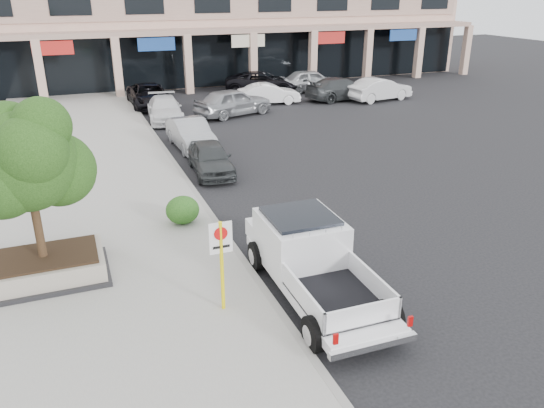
{
  "coord_description": "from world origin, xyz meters",
  "views": [
    {
      "loc": [
        -5.65,
        -11.93,
        7.41
      ],
      "look_at": [
        -0.41,
        1.5,
        1.45
      ],
      "focal_mm": 35.0,
      "sensor_mm": 36.0,
      "label": 1
    }
  ],
  "objects_px": {
    "curb_car_c": "(165,109)",
    "lot_car_f": "(380,89)",
    "planter": "(45,267)",
    "lot_car_b": "(269,94)",
    "curb_car_a": "(211,158)",
    "lot_car_e": "(312,81)",
    "pickup_truck": "(317,264)",
    "curb_car_d": "(149,96)",
    "lot_car_c": "(342,89)",
    "planter_tree": "(32,160)",
    "lot_car_a": "(233,102)",
    "lot_car_d": "(263,82)",
    "no_parking_sign": "(221,254)",
    "curb_car_b": "(191,134)"
  },
  "relations": [
    {
      "from": "no_parking_sign",
      "to": "lot_car_c",
      "type": "xyz_separation_m",
      "value": [
        15.13,
        22.21,
        -0.87
      ]
    },
    {
      "from": "curb_car_c",
      "to": "lot_car_d",
      "type": "bearing_deg",
      "value": 42.85
    },
    {
      "from": "curb_car_d",
      "to": "curb_car_b",
      "type": "bearing_deg",
      "value": -88.26
    },
    {
      "from": "planter_tree",
      "to": "curb_car_b",
      "type": "height_order",
      "value": "planter_tree"
    },
    {
      "from": "planter_tree",
      "to": "curb_car_c",
      "type": "bearing_deg",
      "value": 69.79
    },
    {
      "from": "planter_tree",
      "to": "pickup_truck",
      "type": "bearing_deg",
      "value": -28.1
    },
    {
      "from": "curb_car_d",
      "to": "lot_car_c",
      "type": "bearing_deg",
      "value": -10.96
    },
    {
      "from": "planter",
      "to": "lot_car_b",
      "type": "relative_size",
      "value": 0.78
    },
    {
      "from": "planter",
      "to": "planter_tree",
      "type": "xyz_separation_m",
      "value": [
        0.13,
        0.15,
        2.94
      ]
    },
    {
      "from": "curb_car_a",
      "to": "lot_car_e",
      "type": "relative_size",
      "value": 0.81
    },
    {
      "from": "no_parking_sign",
      "to": "pickup_truck",
      "type": "xyz_separation_m",
      "value": [
        2.43,
        -0.1,
        -0.7
      ]
    },
    {
      "from": "planter_tree",
      "to": "no_parking_sign",
      "type": "bearing_deg",
      "value": -40.1
    },
    {
      "from": "lot_car_d",
      "to": "lot_car_f",
      "type": "xyz_separation_m",
      "value": [
        6.54,
        -5.71,
        0.0
      ]
    },
    {
      "from": "planter_tree",
      "to": "lot_car_a",
      "type": "bearing_deg",
      "value": 58.36
    },
    {
      "from": "lot_car_b",
      "to": "planter_tree",
      "type": "bearing_deg",
      "value": 152.74
    },
    {
      "from": "curb_car_b",
      "to": "lot_car_c",
      "type": "bearing_deg",
      "value": 29.89
    },
    {
      "from": "planter",
      "to": "lot_car_e",
      "type": "relative_size",
      "value": 0.67
    },
    {
      "from": "lot_car_c",
      "to": "curb_car_d",
      "type": "bearing_deg",
      "value": 73.13
    },
    {
      "from": "lot_car_e",
      "to": "lot_car_f",
      "type": "relative_size",
      "value": 1.03
    },
    {
      "from": "planter",
      "to": "pickup_truck",
      "type": "distance_m",
      "value": 7.2
    },
    {
      "from": "curb_car_a",
      "to": "lot_car_e",
      "type": "height_order",
      "value": "lot_car_e"
    },
    {
      "from": "pickup_truck",
      "to": "curb_car_d",
      "type": "distance_m",
      "value": 24.82
    },
    {
      "from": "curb_car_d",
      "to": "lot_car_e",
      "type": "relative_size",
      "value": 1.1
    },
    {
      "from": "curb_car_b",
      "to": "planter_tree",
      "type": "bearing_deg",
      "value": -122.95
    },
    {
      "from": "planter_tree",
      "to": "lot_car_f",
      "type": "height_order",
      "value": "planter_tree"
    },
    {
      "from": "curb_car_b",
      "to": "curb_car_d",
      "type": "bearing_deg",
      "value": 89.12
    },
    {
      "from": "pickup_truck",
      "to": "curb_car_d",
      "type": "xyz_separation_m",
      "value": [
        -0.17,
        24.82,
        -0.2
      ]
    },
    {
      "from": "curb_car_b",
      "to": "lot_car_a",
      "type": "height_order",
      "value": "lot_car_a"
    },
    {
      "from": "lot_car_c",
      "to": "curb_car_c",
      "type": "bearing_deg",
      "value": 91.94
    },
    {
      "from": "lot_car_b",
      "to": "lot_car_d",
      "type": "height_order",
      "value": "lot_car_d"
    },
    {
      "from": "curb_car_c",
      "to": "lot_car_f",
      "type": "relative_size",
      "value": 1.01
    },
    {
      "from": "lot_car_e",
      "to": "curb_car_b",
      "type": "bearing_deg",
      "value": 139.69
    },
    {
      "from": "curb_car_d",
      "to": "lot_car_c",
      "type": "relative_size",
      "value": 1.0
    },
    {
      "from": "lot_car_d",
      "to": "lot_car_f",
      "type": "height_order",
      "value": "lot_car_f"
    },
    {
      "from": "curb_car_c",
      "to": "no_parking_sign",
      "type": "bearing_deg",
      "value": -90.56
    },
    {
      "from": "lot_car_d",
      "to": "curb_car_a",
      "type": "bearing_deg",
      "value": 176.24
    },
    {
      "from": "lot_car_e",
      "to": "curb_car_a",
      "type": "bearing_deg",
      "value": 147.86
    },
    {
      "from": "planter_tree",
      "to": "no_parking_sign",
      "type": "relative_size",
      "value": 1.74
    },
    {
      "from": "lot_car_b",
      "to": "lot_car_c",
      "type": "height_order",
      "value": "lot_car_c"
    },
    {
      "from": "lot_car_c",
      "to": "planter_tree",
      "type": "bearing_deg",
      "value": 129.09
    },
    {
      "from": "curb_car_d",
      "to": "lot_car_f",
      "type": "bearing_deg",
      "value": -13.59
    },
    {
      "from": "curb_car_a",
      "to": "lot_car_f",
      "type": "distance_m",
      "value": 18.44
    },
    {
      "from": "pickup_truck",
      "to": "lot_car_c",
      "type": "height_order",
      "value": "pickup_truck"
    },
    {
      "from": "planter",
      "to": "lot_car_a",
      "type": "distance_m",
      "value": 20.17
    },
    {
      "from": "curb_car_b",
      "to": "lot_car_d",
      "type": "bearing_deg",
      "value": 53.69
    },
    {
      "from": "no_parking_sign",
      "to": "lot_car_b",
      "type": "xyz_separation_m",
      "value": [
        9.9,
        22.73,
        -0.95
      ]
    },
    {
      "from": "lot_car_a",
      "to": "lot_car_d",
      "type": "distance_m",
      "value": 7.79
    },
    {
      "from": "lot_car_c",
      "to": "lot_car_f",
      "type": "distance_m",
      "value": 2.62
    },
    {
      "from": "lot_car_f",
      "to": "lot_car_a",
      "type": "bearing_deg",
      "value": 84.72
    },
    {
      "from": "curb_car_d",
      "to": "lot_car_f",
      "type": "height_order",
      "value": "lot_car_f"
    }
  ]
}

